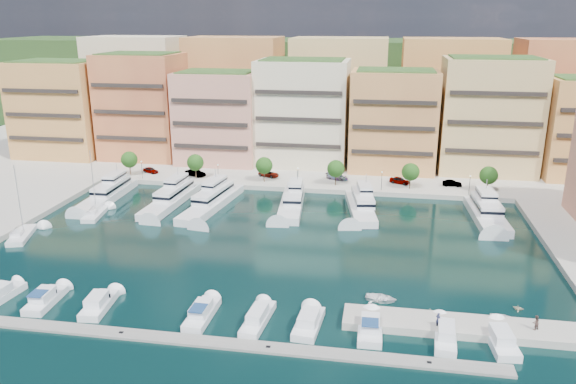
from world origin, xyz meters
name	(u,v)px	position (x,y,z in m)	size (l,w,h in m)	color
ground	(269,245)	(0.00, 0.00, 0.00)	(400.00, 400.00, 0.00)	black
north_quay	(315,157)	(0.00, 62.00, 0.00)	(220.00, 64.00, 2.00)	#9E998E
hillside	(332,125)	(0.00, 110.00, 0.00)	(240.00, 40.00, 58.00)	#193917
south_pontoon	(193,342)	(-3.00, -30.00, 0.00)	(72.00, 2.20, 0.35)	gray
finger_pier	(475,331)	(30.00, -22.00, 0.00)	(32.00, 5.00, 2.00)	#9E998E
apartment_0	(61,109)	(-66.00, 49.99, 13.31)	(22.00, 16.50, 24.80)	#D1904C
apartment_1	(143,106)	(-44.00, 51.99, 14.31)	(20.00, 16.50, 26.80)	#DC8849
apartment_2	(219,117)	(-23.00, 49.99, 12.31)	(20.00, 15.50, 22.80)	tan
apartment_3	(303,112)	(-2.00, 51.99, 13.81)	(22.00, 16.50, 25.80)	beige
apartment_4	(393,120)	(20.00, 49.99, 12.81)	(20.00, 15.50, 23.80)	#E39C55
apartment_5	(489,115)	(42.00, 51.99, 14.31)	(22.00, 16.50, 26.80)	tan
backblock_0	(138,88)	(-55.00, 74.00, 16.00)	(26.00, 18.00, 30.00)	beige
backblock_1	(235,90)	(-25.00, 74.00, 16.00)	(26.00, 18.00, 30.00)	#E39C55
backblock_2	(339,93)	(5.00, 74.00, 16.00)	(26.00, 18.00, 30.00)	tan
backblock_3	(449,95)	(35.00, 74.00, 16.00)	(26.00, 18.00, 30.00)	#D1904C
backblock_4	(566,98)	(65.00, 74.00, 16.00)	(26.00, 18.00, 30.00)	#DC8849
tree_0	(129,160)	(-40.00, 33.50, 4.74)	(3.80, 3.80, 5.65)	#473323
tree_1	(195,163)	(-24.00, 33.50, 4.74)	(3.80, 3.80, 5.65)	#473323
tree_2	(264,166)	(-8.00, 33.50, 4.74)	(3.80, 3.80, 5.65)	#473323
tree_3	(336,169)	(8.00, 33.50, 4.74)	(3.80, 3.80, 5.65)	#473323
tree_4	(411,172)	(24.00, 33.50, 4.74)	(3.80, 3.80, 5.65)	#473323
tree_5	(489,175)	(40.00, 33.50, 4.74)	(3.80, 3.80, 5.65)	#473323
lamppost_0	(142,167)	(-36.00, 31.20, 3.83)	(0.30, 0.30, 4.20)	black
lamppost_1	(218,170)	(-18.00, 31.20, 3.83)	(0.30, 0.30, 4.20)	black
lamppost_2	(298,174)	(0.00, 31.20, 3.83)	(0.30, 0.30, 4.20)	black
lamppost_3	(382,178)	(18.00, 31.20, 3.83)	(0.30, 0.30, 4.20)	black
lamppost_4	(470,182)	(36.00, 31.20, 3.83)	(0.30, 0.30, 4.20)	black
yacht_0	(109,193)	(-38.22, 19.07, 1.21)	(4.84, 21.77, 7.30)	silver
yacht_1	(173,198)	(-23.98, 18.60, 1.09)	(5.70, 22.78, 7.30)	silver
yacht_2	(213,200)	(-15.24, 18.13, 1.21)	(7.41, 24.09, 7.30)	silver
yacht_3	(292,201)	(0.57, 20.00, 1.21)	(5.94, 19.94, 7.30)	silver
yacht_4	(361,205)	(14.17, 20.19, 1.09)	(7.35, 19.57, 7.30)	silver
yacht_6	(486,212)	(37.74, 20.06, 1.21)	(6.15, 19.77, 7.30)	silver
cruiser_0	(0,296)	(-32.03, -24.58, 0.55)	(3.37, 7.76, 2.55)	white
cruiser_1	(45,300)	(-25.36, -24.60, 0.57)	(3.16, 7.41, 2.66)	white
cruiser_2	(99,305)	(-17.70, -24.58, 0.55)	(3.40, 7.57, 2.55)	white
cruiser_4	(202,314)	(-3.70, -24.61, 0.57)	(2.78, 8.11, 2.66)	white
cruiser_5	(258,319)	(3.55, -24.59, 0.55)	(3.09, 8.67, 2.55)	white
cruiser_6	(309,324)	(9.91, -24.58, 0.55)	(3.36, 7.57, 2.55)	white
cruiser_7	(370,329)	(17.39, -24.59, 0.57)	(2.93, 7.23, 2.66)	white
cruiser_8	(445,336)	(26.18, -24.59, 0.55)	(3.01, 8.01, 2.55)	white
cruiser_9	(501,341)	(32.42, -24.58, 0.55)	(3.44, 7.75, 2.55)	white
sailboat_1	(22,236)	(-42.89, -3.82, 0.31)	(5.44, 9.30, 13.20)	silver
sailboat_2	(95,215)	(-35.72, 8.37, 0.32)	(4.02, 8.67, 13.20)	silver
tender_2	(505,319)	(33.92, -19.00, 0.37)	(2.56, 3.58, 0.74)	silver
tender_3	(518,308)	(36.21, -15.78, 0.36)	(1.17, 1.36, 0.72)	beige
tender_0	(381,298)	(18.60, -16.28, 0.43)	(3.00, 4.20, 0.87)	white
tender_1	(430,311)	(24.89, -18.58, 0.37)	(1.21, 1.41, 0.74)	beige
car_0	(151,170)	(-36.13, 36.19, 1.69)	(1.62, 4.02, 1.37)	gray
car_1	(195,173)	(-24.70, 35.08, 1.82)	(1.74, 4.98, 1.64)	gray
car_2	(269,174)	(-7.81, 37.71, 1.68)	(2.25, 4.89, 1.36)	gray
car_3	(337,177)	(8.02, 37.85, 1.74)	(2.07, 5.08, 1.48)	gray
car_4	(400,180)	(21.92, 37.06, 1.76)	(1.79, 4.44, 1.51)	gray
car_5	(452,183)	(33.21, 36.89, 1.68)	(1.43, 4.11, 1.36)	gray
person_0	(438,320)	(25.37, -23.29, 1.89)	(0.65, 0.43, 1.78)	#212443
person_1	(536,323)	(36.66, -22.14, 1.93)	(0.90, 0.71, 1.86)	#4E362E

